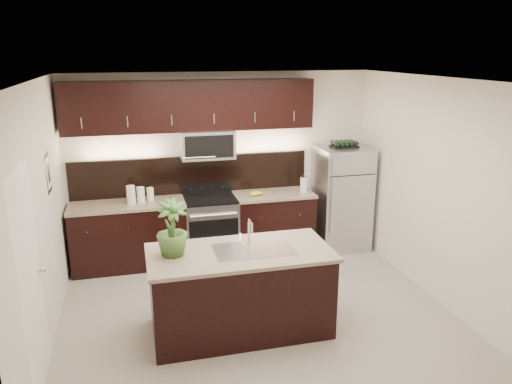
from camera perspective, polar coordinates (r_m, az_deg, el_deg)
ground at (r=6.12m, az=-0.10°, el=-13.39°), size 4.50×4.50×0.00m
room_walls at (r=5.43m, az=-1.14°, el=2.06°), size 4.52×4.02×2.71m
counter_run at (r=7.36m, az=-6.80°, el=-4.25°), size 3.51×0.65×0.94m
upper_fixtures at (r=7.11m, az=-7.19°, el=8.90°), size 3.49×0.40×1.66m
island at (r=5.54m, az=-1.81°, el=-11.22°), size 1.96×0.96×0.94m
sink_faucet at (r=5.37m, az=-0.31°, el=-6.41°), size 0.84×0.50×0.28m
refrigerator at (r=7.79m, az=9.75°, el=-0.71°), size 0.77×0.69×1.59m
wine_rack at (r=7.60m, az=10.05°, el=5.37°), size 0.39×0.24×0.10m
plant at (r=5.21m, az=-9.59°, el=-4.13°), size 0.39×0.39×0.58m
canisters at (r=7.12m, az=-13.30°, el=-0.31°), size 0.37×0.22×0.26m
french_press at (r=7.50m, az=5.50°, el=0.96°), size 0.12×0.12×0.34m
bananas at (r=7.27m, az=-0.43°, el=-0.23°), size 0.24×0.21×0.06m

